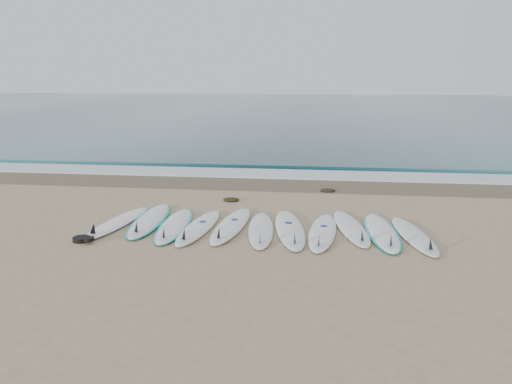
# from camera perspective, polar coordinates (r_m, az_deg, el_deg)

# --- Properties ---
(ground) EXTENTS (120.00, 120.00, 0.00)m
(ground) POSITION_cam_1_polar(r_m,az_deg,el_deg) (10.19, 0.57, -4.24)
(ground) COLOR tan
(ocean) EXTENTS (120.00, 55.00, 0.03)m
(ocean) POSITION_cam_1_polar(r_m,az_deg,el_deg) (42.27, 5.53, 9.37)
(ocean) COLOR #22535B
(ocean) RESTS_ON ground
(wet_sand_band) EXTENTS (120.00, 1.80, 0.01)m
(wet_sand_band) POSITION_cam_1_polar(r_m,az_deg,el_deg) (14.13, 2.42, 0.87)
(wet_sand_band) COLOR brown
(wet_sand_band) RESTS_ON ground
(foam_band) EXTENTS (120.00, 1.40, 0.04)m
(foam_band) POSITION_cam_1_polar(r_m,az_deg,el_deg) (15.49, 2.83, 2.05)
(foam_band) COLOR silver
(foam_band) RESTS_ON ground
(wave_crest) EXTENTS (120.00, 1.00, 0.10)m
(wave_crest) POSITION_cam_1_polar(r_m,az_deg,el_deg) (16.95, 3.20, 3.17)
(wave_crest) COLOR #22535B
(wave_crest) RESTS_ON ground
(surfboard_0) EXTENTS (0.85, 2.48, 0.31)m
(surfboard_0) POSITION_cam_1_polar(r_m,az_deg,el_deg) (10.81, -15.71, -3.41)
(surfboard_0) COLOR white
(surfboard_0) RESTS_ON ground
(surfboard_1) EXTENTS (0.78, 2.64, 0.33)m
(surfboard_1) POSITION_cam_1_polar(r_m,az_deg,el_deg) (10.84, -12.10, -3.18)
(surfboard_1) COLOR white
(surfboard_1) RESTS_ON ground
(surfboard_2) EXTENTS (0.75, 2.51, 0.31)m
(surfboard_2) POSITION_cam_1_polar(r_m,az_deg,el_deg) (10.39, -9.35, -3.80)
(surfboard_2) COLOR white
(surfboard_2) RESTS_ON ground
(surfboard_3) EXTENTS (0.71, 2.49, 0.31)m
(surfboard_3) POSITION_cam_1_polar(r_m,az_deg,el_deg) (10.17, -6.64, -4.05)
(surfboard_3) COLOR white
(surfboard_3) RESTS_ON ground
(surfboard_4) EXTENTS (0.75, 2.63, 0.33)m
(surfboard_4) POSITION_cam_1_polar(r_m,az_deg,el_deg) (10.23, -2.92, -3.85)
(surfboard_4) COLOR white
(surfboard_4) RESTS_ON ground
(surfboard_5) EXTENTS (0.72, 2.42, 0.31)m
(surfboard_5) POSITION_cam_1_polar(r_m,az_deg,el_deg) (9.95, 0.55, -4.37)
(surfboard_5) COLOR white
(surfboard_5) RESTS_ON ground
(surfboard_6) EXTENTS (0.94, 2.70, 0.34)m
(surfboard_6) POSITION_cam_1_polar(r_m,az_deg,el_deg) (10.00, 3.91, -4.28)
(surfboard_6) COLOR white
(surfboard_6) RESTS_ON ground
(surfboard_7) EXTENTS (0.73, 2.52, 0.32)m
(surfboard_7) POSITION_cam_1_polar(r_m,az_deg,el_deg) (9.90, 7.61, -4.58)
(surfboard_7) COLOR white
(surfboard_7) RESTS_ON ground
(surfboard_8) EXTENTS (0.89, 2.50, 0.31)m
(surfboard_8) POSITION_cam_1_polar(r_m,az_deg,el_deg) (10.24, 10.88, -4.08)
(surfboard_8) COLOR white
(surfboard_8) RESTS_ON ground
(surfboard_9) EXTENTS (0.73, 2.55, 0.32)m
(surfboard_9) POSITION_cam_1_polar(r_m,az_deg,el_deg) (10.15, 14.21, -4.46)
(surfboard_9) COLOR white
(surfboard_9) RESTS_ON ground
(surfboard_10) EXTENTS (0.82, 2.45, 0.31)m
(surfboard_10) POSITION_cam_1_polar(r_m,az_deg,el_deg) (10.08, 17.72, -4.80)
(surfboard_10) COLOR silver
(surfboard_10) RESTS_ON ground
(seaweed_near) EXTENTS (0.41, 0.32, 0.08)m
(seaweed_near) POSITION_cam_1_polar(r_m,az_deg,el_deg) (12.35, -2.86, -0.86)
(seaweed_near) COLOR black
(seaweed_near) RESTS_ON ground
(seaweed_far) EXTENTS (0.41, 0.32, 0.08)m
(seaweed_far) POSITION_cam_1_polar(r_m,az_deg,el_deg) (13.42, 8.19, 0.20)
(seaweed_far) COLOR black
(seaweed_far) RESTS_ON ground
(leash_coil) EXTENTS (0.46, 0.36, 0.11)m
(leash_coil) POSITION_cam_1_polar(r_m,az_deg,el_deg) (9.99, -19.17, -5.11)
(leash_coil) COLOR black
(leash_coil) RESTS_ON ground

